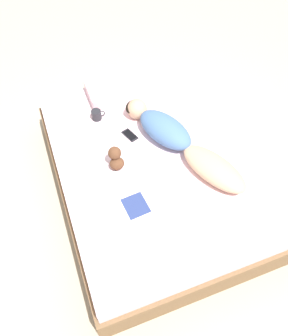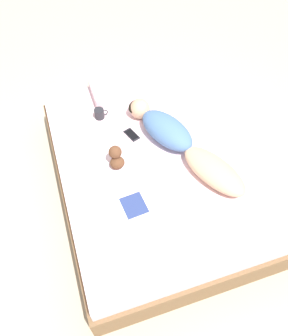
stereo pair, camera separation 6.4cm
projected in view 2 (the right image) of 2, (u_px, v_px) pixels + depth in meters
ground_plane at (151, 187)px, 3.14m from camera, size 12.00×12.00×0.00m
bed at (152, 173)px, 2.96m from camera, size 1.61×2.22×0.47m
person at (178, 140)px, 2.77m from camera, size 0.71×1.31×0.20m
open_magazine at (118, 211)px, 2.44m from camera, size 0.55×0.33×0.01m
coffee_mug at (100, 113)px, 3.02m from camera, size 0.13×0.09×0.09m
cell_phone at (132, 135)px, 2.92m from camera, size 0.13×0.17×0.01m
plush_toy at (116, 158)px, 2.65m from camera, size 0.12×0.15×0.19m
pillow at (125, 88)px, 3.24m from camera, size 0.66×0.34×0.11m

